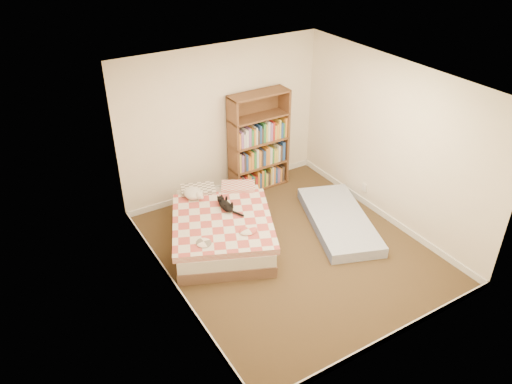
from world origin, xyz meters
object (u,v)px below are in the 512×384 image
floor_mattress (339,220)px  white_dog (194,193)px  bed (221,226)px  black_cat (225,205)px  bookshelf (258,154)px

floor_mattress → white_dog: size_ratio=4.63×
floor_mattress → bed: bearing=-179.4°
black_cat → floor_mattress: bearing=-19.9°
bed → white_dog: 0.67m
bed → white_dog: white_dog is taller
bed → floor_mattress: (1.71, -0.61, -0.15)m
bed → black_cat: (0.12, 0.08, 0.28)m
black_cat → white_dog: white_dog is taller
bookshelf → black_cat: bookshelf is taller
black_cat → white_dog: 0.56m
bookshelf → black_cat: 1.52m
white_dog → bookshelf: bearing=45.0°
black_cat → bookshelf: bearing=44.1°
bookshelf → black_cat: bearing=-140.3°
floor_mattress → white_dog: white_dog is taller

